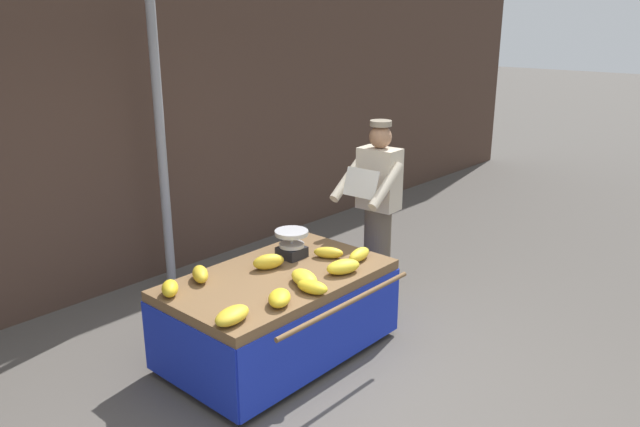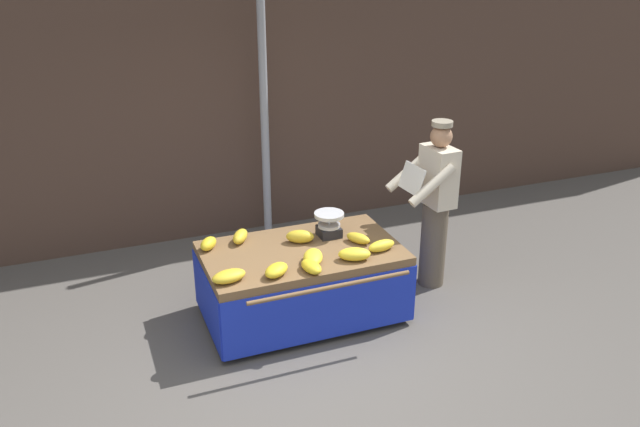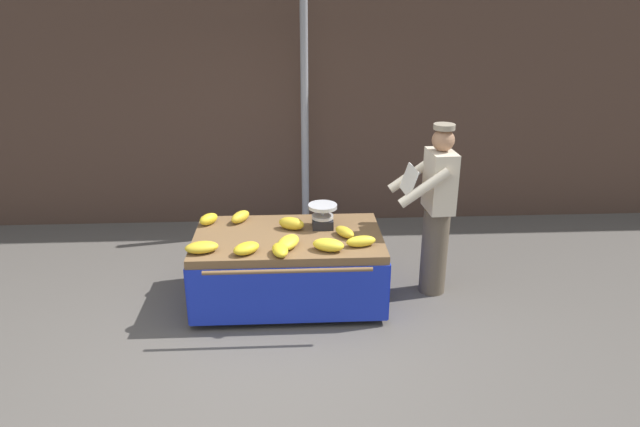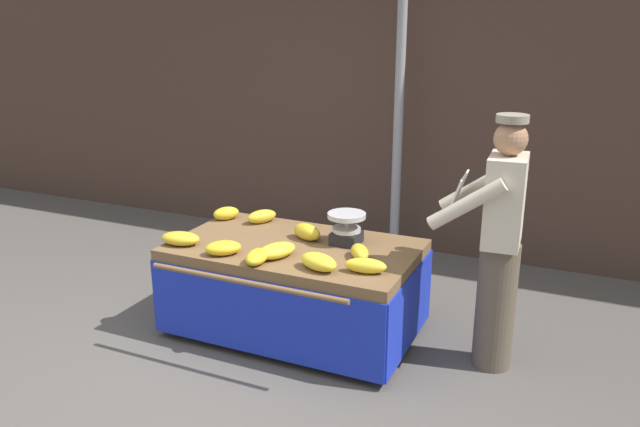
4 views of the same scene
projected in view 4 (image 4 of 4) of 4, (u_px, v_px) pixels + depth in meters
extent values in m
plane|color=#514C47|center=(201.00, 380.00, 4.09)|extent=(60.00, 60.00, 0.00)
cube|color=#473328|center=(369.00, 43.00, 6.18)|extent=(16.00, 0.24, 4.10)
cylinder|color=gray|center=(399.00, 112.00, 5.78)|extent=(0.09, 0.09, 2.89)
cube|color=brown|center=(295.00, 250.00, 4.56)|extent=(1.78, 1.05, 0.08)
cylinder|color=black|center=(205.00, 274.00, 4.97)|extent=(0.05, 0.65, 0.65)
cylinder|color=#B7B7BC|center=(202.00, 273.00, 4.98)|extent=(0.01, 0.12, 0.12)
cylinder|color=black|center=(399.00, 310.00, 4.34)|extent=(0.05, 0.65, 0.65)
cylinder|color=#B7B7BC|center=(403.00, 311.00, 4.33)|extent=(0.01, 0.12, 0.12)
cylinder|color=#4C4742|center=(319.00, 272.00, 5.05)|extent=(0.05, 0.05, 0.61)
cube|color=#192DB2|center=(261.00, 319.00, 4.20)|extent=(1.78, 0.02, 0.55)
cube|color=#192DB2|center=(323.00, 265.00, 5.11)|extent=(1.78, 0.02, 0.55)
cube|color=#192DB2|center=(196.00, 271.00, 5.00)|extent=(0.02, 1.05, 0.55)
cube|color=#192DB2|center=(410.00, 311.00, 4.30)|extent=(0.02, 1.05, 0.55)
cylinder|color=brown|center=(245.00, 282.00, 3.94)|extent=(1.42, 0.04, 0.04)
cube|color=black|center=(346.00, 238.00, 4.56)|extent=(0.20, 0.20, 0.09)
cylinder|color=#B7B7BC|center=(347.00, 225.00, 4.53)|extent=(0.02, 0.02, 0.11)
cylinder|color=#B7B7BC|center=(347.00, 215.00, 4.50)|extent=(0.28, 0.28, 0.03)
cylinder|color=#B7B7BC|center=(346.00, 229.00, 4.54)|extent=(0.21, 0.21, 0.03)
ellipsoid|color=gold|center=(307.00, 232.00, 4.64)|extent=(0.29, 0.23, 0.12)
ellipsoid|color=gold|center=(360.00, 252.00, 4.27)|extent=(0.23, 0.27, 0.09)
ellipsoid|color=yellow|center=(319.00, 262.00, 4.07)|extent=(0.32, 0.24, 0.11)
ellipsoid|color=yellow|center=(277.00, 251.00, 4.29)|extent=(0.27, 0.34, 0.10)
ellipsoid|color=yellow|center=(366.00, 266.00, 4.02)|extent=(0.29, 0.16, 0.10)
ellipsoid|color=gold|center=(180.00, 238.00, 4.53)|extent=(0.32, 0.22, 0.10)
ellipsoid|color=gold|center=(262.00, 216.00, 5.03)|extent=(0.23, 0.28, 0.11)
ellipsoid|color=gold|center=(223.00, 248.00, 4.34)|extent=(0.29, 0.28, 0.10)
ellipsoid|color=gold|center=(226.00, 213.00, 5.11)|extent=(0.23, 0.24, 0.11)
ellipsoid|color=gold|center=(257.00, 257.00, 4.19)|extent=(0.18, 0.27, 0.09)
cylinder|color=brown|center=(495.00, 306.00, 4.15)|extent=(0.26, 0.26, 0.88)
cube|color=beige|center=(505.00, 201.00, 3.93)|extent=(0.25, 0.39, 0.58)
sphere|color=#9E7051|center=(511.00, 139.00, 3.82)|extent=(0.21, 0.21, 0.21)
cylinder|color=gray|center=(513.00, 119.00, 3.78)|extent=(0.20, 0.20, 0.05)
cylinder|color=beige|center=(466.00, 204.00, 3.81)|extent=(0.48, 0.12, 0.37)
cylinder|color=beige|center=(475.00, 188.00, 4.19)|extent=(0.48, 0.12, 0.37)
cube|color=silver|center=(457.00, 193.00, 4.03)|extent=(0.11, 0.34, 0.25)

